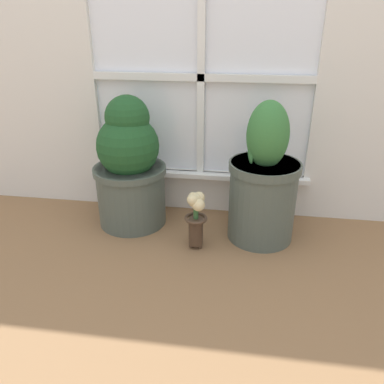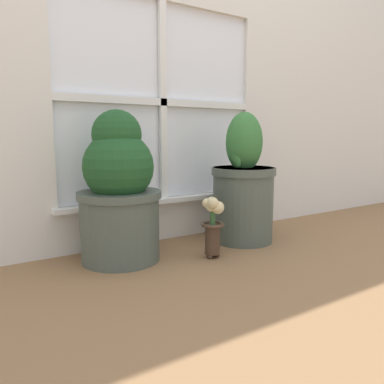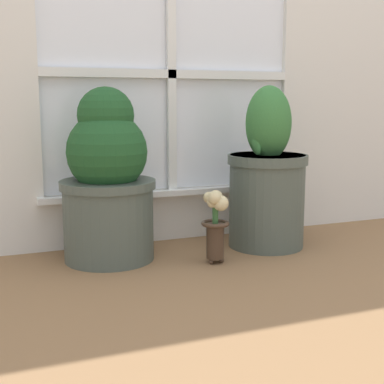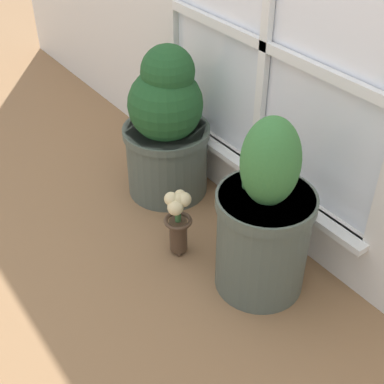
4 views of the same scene
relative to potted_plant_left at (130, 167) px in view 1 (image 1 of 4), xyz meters
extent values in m
plane|color=olive|center=(0.33, -0.29, -0.31)|extent=(10.00, 10.00, 0.00)
cube|color=silver|center=(0.33, 0.22, -0.19)|extent=(1.10, 0.05, 0.23)
cube|color=white|center=(0.33, 0.23, 0.41)|extent=(1.10, 0.02, 0.98)
cube|color=white|center=(0.33, 0.20, 0.41)|extent=(0.04, 0.02, 0.98)
cube|color=white|center=(0.33, 0.20, 0.41)|extent=(1.10, 0.02, 0.04)
cube|color=white|center=(0.33, 0.17, -0.09)|extent=(1.16, 0.06, 0.02)
cylinder|color=#4C564C|center=(0.00, 0.00, -0.15)|extent=(0.34, 0.34, 0.31)
cylinder|color=#4C564C|center=(0.00, 0.00, -0.01)|extent=(0.36, 0.36, 0.03)
cylinder|color=#38281E|center=(0.00, 0.00, 0.00)|extent=(0.32, 0.32, 0.01)
sphere|color=#1E4C23|center=(0.00, 0.00, 0.11)|extent=(0.31, 0.31, 0.31)
sphere|color=#1E4C23|center=(0.00, 0.01, 0.25)|extent=(0.21, 0.21, 0.21)
ellipsoid|color=#1E4C23|center=(0.07, 0.05, 0.10)|extent=(0.10, 0.12, 0.16)
cylinder|color=#4C564C|center=(0.66, -0.05, -0.11)|extent=(0.31, 0.31, 0.39)
cylinder|color=#4C564C|center=(0.66, -0.05, 0.06)|extent=(0.33, 0.33, 0.04)
cylinder|color=#38281E|center=(0.66, -0.05, 0.08)|extent=(0.29, 0.29, 0.01)
ellipsoid|color=#387538|center=(0.66, -0.05, 0.21)|extent=(0.19, 0.19, 0.31)
ellipsoid|color=#387538|center=(0.59, -0.07, 0.15)|extent=(0.05, 0.11, 0.15)
sphere|color=#473323|center=(0.36, -0.17, -0.30)|extent=(0.02, 0.02, 0.02)
sphere|color=#473323|center=(0.34, -0.21, -0.30)|extent=(0.02, 0.02, 0.02)
sphere|color=#473323|center=(0.38, -0.21, -0.30)|extent=(0.02, 0.02, 0.02)
cylinder|color=#473323|center=(0.36, -0.20, -0.22)|extent=(0.07, 0.07, 0.14)
torus|color=#473323|center=(0.36, -0.20, -0.15)|extent=(0.11, 0.11, 0.02)
cylinder|color=#386633|center=(0.36, -0.20, -0.12)|extent=(0.02, 0.02, 0.07)
sphere|color=beige|center=(0.36, -0.20, -0.05)|extent=(0.05, 0.05, 0.05)
sphere|color=beige|center=(0.37, -0.18, -0.06)|extent=(0.05, 0.05, 0.05)
sphere|color=beige|center=(0.35, -0.17, -0.06)|extent=(0.04, 0.04, 0.04)
sphere|color=beige|center=(0.35, -0.20, -0.07)|extent=(0.04, 0.04, 0.04)
sphere|color=beige|center=(0.35, -0.22, -0.05)|extent=(0.05, 0.05, 0.05)
sphere|color=beige|center=(0.38, -0.22, -0.07)|extent=(0.06, 0.06, 0.06)
camera|label=1|loc=(0.56, -1.68, 0.68)|focal=35.00mm
camera|label=2|loc=(-0.61, -1.53, 0.24)|focal=35.00mm
camera|label=3|loc=(-0.43, -1.99, 0.30)|focal=50.00mm
camera|label=4|loc=(1.61, -1.04, 1.11)|focal=50.00mm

